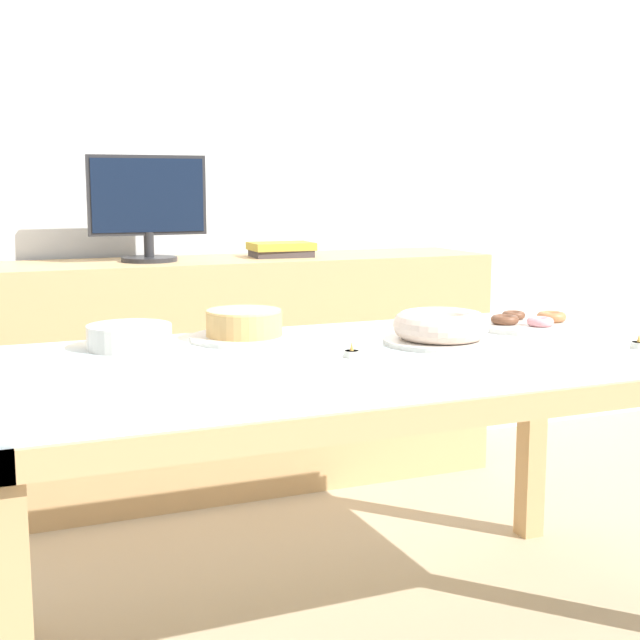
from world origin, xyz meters
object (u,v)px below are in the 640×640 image
Objects in this scene: computer_monitor at (148,208)px; tealight_left_edge at (408,325)px; tealight_centre at (352,353)px; tealight_near_cakes at (639,344)px; cake_chocolate_round at (244,327)px; cake_golden_bundt at (440,328)px; plate_stack at (129,336)px; book_stack at (281,249)px; pastry_platter at (528,323)px.

computer_monitor is 1.16m from tealight_left_edge.
computer_monitor is at bearing 98.44° from tealight_centre.
tealight_centre is 1.00× the size of tealight_near_cakes.
cake_chocolate_round reaches higher than tealight_centre.
computer_monitor is at bearing 91.95° from cake_chocolate_round.
cake_chocolate_round is 7.20× the size of tealight_centre.
cake_golden_bundt is at bearing -98.66° from tealight_left_edge.
cake_golden_bundt is 0.24m from tealight_left_edge.
plate_stack is at bearing 156.95° from tealight_near_cakes.
computer_monitor reaches higher than tealight_centre.
cake_golden_bundt is 0.49m from tealight_near_cakes.
tealight_near_cakes is at bearing -30.01° from cake_chocolate_round.
tealight_centre is 1.00× the size of tealight_left_edge.
book_stack reaches higher than pastry_platter.
pastry_platter is (0.81, -0.12, -0.02)m from cake_chocolate_round.
cake_chocolate_round is 7.20× the size of tealight_near_cakes.
tealight_near_cakes is (0.38, -0.49, 0.00)m from tealight_left_edge.
computer_monitor reaches higher than book_stack.
tealight_centre is at bearing -34.80° from plate_stack.
computer_monitor reaches higher than tealight_left_edge.
pastry_platter is at bearing 98.66° from tealight_near_cakes.
cake_golden_bundt is (0.48, -1.22, -0.28)m from computer_monitor.
cake_chocolate_round reaches higher than pastry_platter.
computer_monitor is at bearing 111.49° from cake_golden_bundt.
book_stack reaches higher than cake_golden_bundt.
pastry_platter is at bearing -19.35° from tealight_left_edge.
tealight_left_edge is at bearing -62.35° from computer_monitor.
computer_monitor is 1.35m from cake_golden_bundt.
tealight_left_edge is (0.04, 0.24, -0.03)m from cake_golden_bundt.
book_stack is 1.26m from plate_stack.
tealight_left_edge and tealight_near_cakes have the same top height.
tealight_centre is at bearing -103.47° from book_stack.
cake_golden_bundt is 7.42× the size of tealight_left_edge.
cake_golden_bundt is at bearing -161.59° from pastry_platter.
cake_chocolate_round is 0.36m from tealight_centre.
tealight_centre is (-0.31, -1.31, -0.15)m from book_stack.
computer_monitor reaches higher than cake_chocolate_round.
plate_stack is 5.25× the size of tealight_left_edge.
tealight_near_cakes is (0.87, -0.50, -0.03)m from cake_chocolate_round.
tealight_centre is (-0.65, -0.20, -0.00)m from pastry_platter.
book_stack is 0.81× the size of cake_golden_bundt.
computer_monitor is 1.42m from pastry_platter.
pastry_platter is at bearing -72.99° from book_stack.
plate_stack is 1.27m from tealight_near_cakes.
tealight_left_edge is (0.01, -0.99, -0.15)m from book_stack.
pastry_platter is 0.68m from tealight_centre.
plate_stack reaches higher than tealight_centre.
computer_monitor is 1.02m from cake_chocolate_round.
pastry_platter is at bearing -6.10° from plate_stack.
tealight_near_cakes is at bearing -31.57° from cake_golden_bundt.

